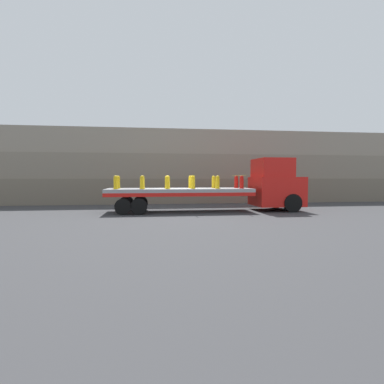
% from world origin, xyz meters
% --- Properties ---
extents(ground_plane, '(120.00, 120.00, 0.00)m').
position_xyz_m(ground_plane, '(0.00, 0.00, 0.00)').
color(ground_plane, '#38383A').
extents(rock_cliff, '(60.00, 3.30, 5.69)m').
position_xyz_m(rock_cliff, '(0.00, 6.79, 2.85)').
color(rock_cliff, '#706656').
rests_on(rock_cliff, ground_plane).
extents(truck_cab, '(2.74, 2.66, 3.12)m').
position_xyz_m(truck_cab, '(5.91, 0.00, 1.52)').
color(truck_cab, red).
rests_on(truck_cab, ground_plane).
extents(flatbed_trailer, '(8.29, 2.63, 1.35)m').
position_xyz_m(flatbed_trailer, '(-0.47, 0.00, 1.10)').
color(flatbed_trailer, gray).
rests_on(flatbed_trailer, ground_plane).
extents(fire_hydrant_yellow_near_0, '(0.29, 0.49, 0.75)m').
position_xyz_m(fire_hydrant_yellow_near_0, '(-3.54, -0.56, 1.71)').
color(fire_hydrant_yellow_near_0, gold).
rests_on(fire_hydrant_yellow_near_0, flatbed_trailer).
extents(fire_hydrant_yellow_far_0, '(0.29, 0.49, 0.75)m').
position_xyz_m(fire_hydrant_yellow_far_0, '(-3.54, 0.56, 1.71)').
color(fire_hydrant_yellow_far_0, gold).
rests_on(fire_hydrant_yellow_far_0, flatbed_trailer).
extents(fire_hydrant_yellow_near_1, '(0.29, 0.49, 0.75)m').
position_xyz_m(fire_hydrant_yellow_near_1, '(-2.13, -0.56, 1.71)').
color(fire_hydrant_yellow_near_1, gold).
rests_on(fire_hydrant_yellow_near_1, flatbed_trailer).
extents(fire_hydrant_yellow_far_1, '(0.29, 0.49, 0.75)m').
position_xyz_m(fire_hydrant_yellow_far_1, '(-2.13, 0.56, 1.71)').
color(fire_hydrant_yellow_far_1, gold).
rests_on(fire_hydrant_yellow_far_1, flatbed_trailer).
extents(fire_hydrant_yellow_near_2, '(0.29, 0.49, 0.75)m').
position_xyz_m(fire_hydrant_yellow_near_2, '(-0.71, -0.56, 1.71)').
color(fire_hydrant_yellow_near_2, gold).
rests_on(fire_hydrant_yellow_near_2, flatbed_trailer).
extents(fire_hydrant_yellow_far_2, '(0.29, 0.49, 0.75)m').
position_xyz_m(fire_hydrant_yellow_far_2, '(-0.71, 0.56, 1.71)').
color(fire_hydrant_yellow_far_2, gold).
rests_on(fire_hydrant_yellow_far_2, flatbed_trailer).
extents(fire_hydrant_yellow_near_3, '(0.29, 0.49, 0.75)m').
position_xyz_m(fire_hydrant_yellow_near_3, '(0.71, -0.56, 1.71)').
color(fire_hydrant_yellow_near_3, gold).
rests_on(fire_hydrant_yellow_near_3, flatbed_trailer).
extents(fire_hydrant_yellow_far_3, '(0.29, 0.49, 0.75)m').
position_xyz_m(fire_hydrant_yellow_far_3, '(0.71, 0.56, 1.71)').
color(fire_hydrant_yellow_far_3, gold).
rests_on(fire_hydrant_yellow_far_3, flatbed_trailer).
extents(fire_hydrant_yellow_near_4, '(0.29, 0.49, 0.75)m').
position_xyz_m(fire_hydrant_yellow_near_4, '(2.13, -0.56, 1.71)').
color(fire_hydrant_yellow_near_4, gold).
rests_on(fire_hydrant_yellow_near_4, flatbed_trailer).
extents(fire_hydrant_yellow_far_4, '(0.29, 0.49, 0.75)m').
position_xyz_m(fire_hydrant_yellow_far_4, '(2.13, 0.56, 1.71)').
color(fire_hydrant_yellow_far_4, gold).
rests_on(fire_hydrant_yellow_far_4, flatbed_trailer).
extents(fire_hydrant_red_near_5, '(0.29, 0.49, 0.75)m').
position_xyz_m(fire_hydrant_red_near_5, '(3.54, -0.56, 1.71)').
color(fire_hydrant_red_near_5, red).
rests_on(fire_hydrant_red_near_5, flatbed_trailer).
extents(fire_hydrant_red_far_5, '(0.29, 0.49, 0.75)m').
position_xyz_m(fire_hydrant_red_far_5, '(3.54, 0.56, 1.71)').
color(fire_hydrant_red_far_5, red).
rests_on(fire_hydrant_red_far_5, flatbed_trailer).
extents(cargo_strap_rear, '(0.05, 2.73, 0.01)m').
position_xyz_m(cargo_strap_rear, '(0.71, 0.00, 2.11)').
color(cargo_strap_rear, yellow).
rests_on(cargo_strap_rear, fire_hydrant_yellow_near_3).
extents(cargo_strap_middle, '(0.05, 2.73, 0.01)m').
position_xyz_m(cargo_strap_middle, '(3.54, 0.00, 2.11)').
color(cargo_strap_middle, yellow).
rests_on(cargo_strap_middle, fire_hydrant_red_near_5).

